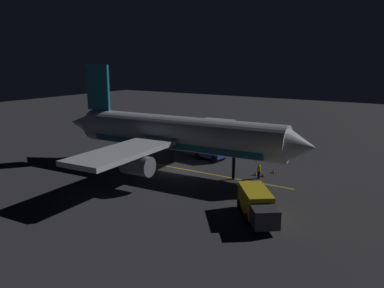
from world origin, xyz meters
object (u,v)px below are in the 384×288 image
traffic_cone_near_right (255,173)px  catering_truck (206,150)px  traffic_cone_under_wing (273,171)px  ground_crew_worker (259,171)px  traffic_cone_near_left (263,175)px  baggage_truck (257,205)px  airliner (174,134)px

traffic_cone_near_right → catering_truck: bearing=-111.2°
traffic_cone_under_wing → ground_crew_worker: bearing=-11.6°
traffic_cone_near_left → traffic_cone_under_wing: same height
traffic_cone_near_right → traffic_cone_under_wing: bearing=144.4°
catering_truck → ground_crew_worker: (4.24, 9.33, -0.35)m
baggage_truck → traffic_cone_under_wing: size_ratio=11.42×
ground_crew_worker → traffic_cone_near_right: size_ratio=3.16×
catering_truck → traffic_cone_under_wing: bearing=82.6°
ground_crew_worker → airliner: bearing=-77.3°
airliner → ground_crew_worker: 10.90m
ground_crew_worker → traffic_cone_under_wing: ground_crew_worker is taller
traffic_cone_near_left → traffic_cone_under_wing: bearing=167.7°
baggage_truck → traffic_cone_near_left: (-11.32, -4.03, -0.99)m
airliner → traffic_cone_near_right: 10.63m
baggage_truck → catering_truck: catering_truck is taller
catering_truck → baggage_truck: bearing=42.6°
baggage_truck → ground_crew_worker: size_ratio=3.61×
airliner → traffic_cone_under_wing: (-5.22, 10.67, -4.14)m
ground_crew_worker → traffic_cone_near_left: bearing=170.2°
airliner → traffic_cone_near_left: airliner is taller
airliner → traffic_cone_under_wing: bearing=116.1°
ground_crew_worker → traffic_cone_near_right: ground_crew_worker is taller
traffic_cone_under_wing → catering_truck: bearing=-97.4°
baggage_truck → ground_crew_worker: (-10.44, -4.19, -0.36)m
baggage_truck → traffic_cone_near_left: bearing=-160.4°
catering_truck → traffic_cone_under_wing: catering_truck is taller
traffic_cone_near_right → traffic_cone_under_wing: size_ratio=1.00×
baggage_truck → traffic_cone_near_left: 12.06m
airliner → ground_crew_worker: (-2.27, 10.07, -3.51)m
airliner → traffic_cone_near_left: bearing=107.1°
traffic_cone_near_right → ground_crew_worker: bearing=41.2°
baggage_truck → catering_truck: (-14.68, -13.51, -0.00)m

